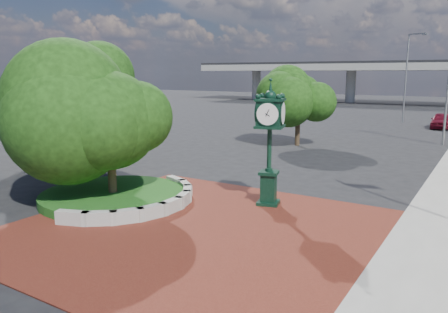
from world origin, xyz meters
The scene contains 11 objects.
ground centered at (0.00, 0.00, 0.00)m, with size 200.00×200.00×0.00m, color black.
plaza centered at (0.00, -1.00, 0.02)m, with size 12.00×12.00×0.04m, color maroon.
planter_wall centered at (-2.71, 0.00, 0.27)m, with size 2.96×6.77×0.54m.
grass_bed centered at (-5.00, 0.00, 0.20)m, with size 6.10×6.10×0.40m, color #164212.
overpass centered at (-0.22, 70.00, 6.54)m, with size 90.00×12.00×7.50m.
tree_planter centered at (-5.00, 0.00, 3.72)m, with size 5.20×5.20×6.33m.
tree_northwest centered at (-13.00, 5.00, 4.12)m, with size 5.60×5.60×6.93m.
tree_street centered at (-4.00, 18.00, 3.24)m, with size 4.40×4.40×5.45m.
post_clock centered at (0.97, 2.99, 2.83)m, with size 1.27×1.27×5.14m.
parked_car centered at (4.12, 35.37, 0.77)m, with size 1.83×4.54×1.55m, color maroon.
street_lamp_far centered at (0.09, 38.91, 5.62)m, with size 2.06×0.96×9.59m.
Camera 1 is at (8.69, -12.88, 5.42)m, focal length 35.00 mm.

